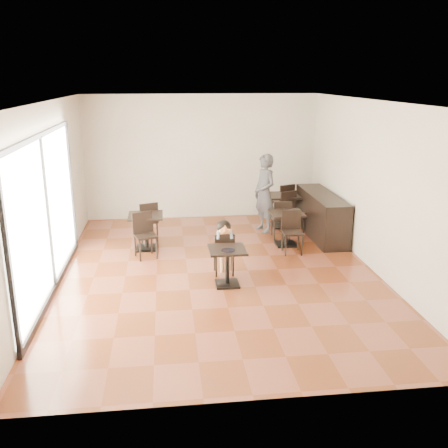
{
  "coord_description": "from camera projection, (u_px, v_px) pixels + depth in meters",
  "views": [
    {
      "loc": [
        -0.93,
        -8.9,
        3.61
      ],
      "look_at": [
        0.1,
        -0.14,
        1.0
      ],
      "focal_mm": 40.0,
      "sensor_mm": 36.0,
      "label": 1
    }
  ],
  "objects": [
    {
      "name": "cafe_table_left",
      "position": [
        146.0,
        232.0,
        10.79
      ],
      "size": [
        0.93,
        0.93,
        0.77
      ],
      "primitive_type": null,
      "rotation": [
        0.0,
        0.0,
        0.33
      ],
      "color": "black",
      "rests_on": "floor"
    },
    {
      "name": "child",
      "position": [
        224.0,
        247.0,
        9.39
      ],
      "size": [
        0.37,
        0.52,
        1.05
      ],
      "primitive_type": null,
      "color": "slate",
      "rests_on": "child_chair"
    },
    {
      "name": "wall_front",
      "position": [
        257.0,
        272.0,
        5.34
      ],
      "size": [
        6.0,
        0.01,
        3.2
      ],
      "primitive_type": "cube",
      "color": "beige",
      "rests_on": "floor"
    },
    {
      "name": "floor",
      "position": [
        218.0,
        272.0,
        9.61
      ],
      "size": [
        6.0,
        8.0,
        0.01
      ],
      "primitive_type": "cube",
      "color": "brown",
      "rests_on": "ground"
    },
    {
      "name": "chair_left_a",
      "position": [
        147.0,
        221.0,
        11.29
      ],
      "size": [
        0.53,
        0.53,
        0.93
      ],
      "primitive_type": null,
      "rotation": [
        0.0,
        0.0,
        3.47
      ],
      "color": "black",
      "rests_on": "floor"
    },
    {
      "name": "chair_mid_b",
      "position": [
        293.0,
        233.0,
        10.5
      ],
      "size": [
        0.41,
        0.41,
        0.9
      ],
      "primitive_type": null,
      "rotation": [
        0.0,
        0.0,
        -0.02
      ],
      "color": "black",
      "rests_on": "floor"
    },
    {
      "name": "wall_left",
      "position": [
        49.0,
        195.0,
        8.82
      ],
      "size": [
        0.01,
        8.0,
        3.2
      ],
      "primitive_type": "cube",
      "color": "beige",
      "rests_on": "floor"
    },
    {
      "name": "chair_back_b",
      "position": [
        293.0,
        213.0,
        11.87
      ],
      "size": [
        0.57,
        0.57,
        0.98
      ],
      "primitive_type": null,
      "rotation": [
        0.0,
        0.0,
        0.38
      ],
      "color": "black",
      "rests_on": "floor"
    },
    {
      "name": "chair_left_b",
      "position": [
        145.0,
        236.0,
        10.25
      ],
      "size": [
        0.53,
        0.53,
        0.93
      ],
      "primitive_type": null,
      "rotation": [
        0.0,
        0.0,
        0.33
      ],
      "color": "black",
      "rests_on": "floor"
    },
    {
      "name": "service_counter",
      "position": [
        321.0,
        215.0,
        11.67
      ],
      "size": [
        0.6,
        2.4,
        1.0
      ],
      "primitive_type": "cube",
      "color": "black",
      "rests_on": "floor"
    },
    {
      "name": "pizza_slice",
      "position": [
        225.0,
        231.0,
        9.1
      ],
      "size": [
        0.24,
        0.19,
        0.06
      ],
      "primitive_type": null,
      "color": "tan",
      "rests_on": "child"
    },
    {
      "name": "storefront_window",
      "position": [
        46.0,
        213.0,
        8.4
      ],
      "size": [
        0.04,
        4.5,
        2.6
      ],
      "primitive_type": "cube",
      "color": "white",
      "rests_on": "floor"
    },
    {
      "name": "cafe_table_back",
      "position": [
        282.0,
        211.0,
        12.41
      ],
      "size": [
        1.0,
        1.0,
        0.82
      ],
      "primitive_type": null,
      "rotation": [
        0.0,
        0.0,
        0.38
      ],
      "color": "black",
      "rests_on": "floor"
    },
    {
      "name": "plate",
      "position": [
        228.0,
        250.0,
        8.72
      ],
      "size": [
        0.23,
        0.23,
        0.01
      ],
      "primitive_type": "cylinder",
      "color": "black",
      "rests_on": "child_table"
    },
    {
      "name": "wall_back",
      "position": [
        202.0,
        157.0,
        12.96
      ],
      "size": [
        6.0,
        0.01,
        3.2
      ],
      "primitive_type": "cube",
      "color": "beige",
      "rests_on": "floor"
    },
    {
      "name": "adult_patron",
      "position": [
        265.0,
        193.0,
        11.91
      ],
      "size": [
        0.67,
        0.8,
        1.87
      ],
      "primitive_type": "imported",
      "rotation": [
        0.0,
        0.0,
        -1.19
      ],
      "color": "#3D3D42",
      "rests_on": "floor"
    },
    {
      "name": "cafe_table_mid",
      "position": [
        286.0,
        229.0,
        11.05
      ],
      "size": [
        0.72,
        0.72,
        0.75
      ],
      "primitive_type": null,
      "rotation": [
        0.0,
        0.0,
        -0.02
      ],
      "color": "black",
      "rests_on": "floor"
    },
    {
      "name": "child_chair",
      "position": [
        224.0,
        253.0,
        9.42
      ],
      "size": [
        0.37,
        0.37,
        0.83
      ],
      "primitive_type": null,
      "rotation": [
        0.0,
        0.0,
        3.14
      ],
      "color": "black",
      "rests_on": "floor"
    },
    {
      "name": "chair_mid_a",
      "position": [
        281.0,
        219.0,
        11.55
      ],
      "size": [
        0.41,
        0.41,
        0.9
      ],
      "primitive_type": null,
      "rotation": [
        0.0,
        0.0,
        3.12
      ],
      "color": "black",
      "rests_on": "floor"
    },
    {
      "name": "wall_right",
      "position": [
        374.0,
        187.0,
        9.49
      ],
      "size": [
        0.01,
        8.0,
        3.2
      ],
      "primitive_type": "cube",
      "color": "beige",
      "rests_on": "floor"
    },
    {
      "name": "ceiling",
      "position": [
        217.0,
        101.0,
        8.7
      ],
      "size": [
        6.0,
        8.0,
        0.01
      ],
      "primitive_type": "cube",
      "color": "white",
      "rests_on": "floor"
    },
    {
      "name": "chair_back_a",
      "position": [
        282.0,
        202.0,
        12.92
      ],
      "size": [
        0.57,
        0.57,
        0.98
      ],
      "primitive_type": null,
      "rotation": [
        0.0,
        0.0,
        3.52
      ],
      "color": "black",
      "rests_on": "floor"
    },
    {
      "name": "child_table",
      "position": [
        227.0,
        267.0,
        8.91
      ],
      "size": [
        0.66,
        0.66,
        0.69
      ],
      "primitive_type": null,
      "color": "black",
      "rests_on": "floor"
    }
  ]
}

